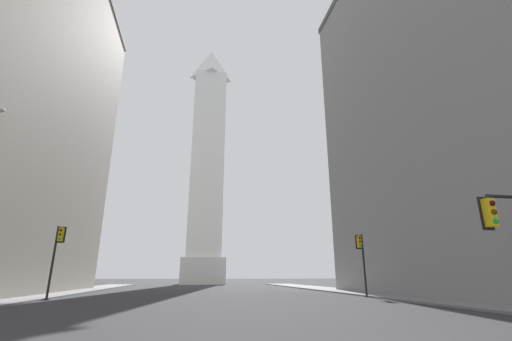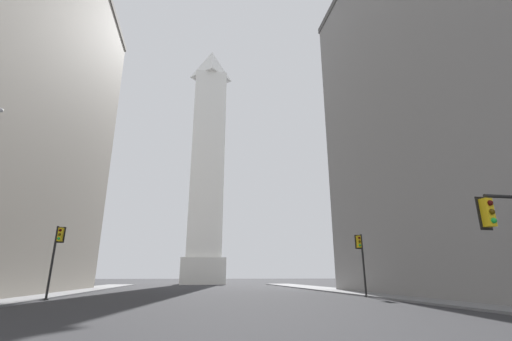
# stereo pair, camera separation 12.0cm
# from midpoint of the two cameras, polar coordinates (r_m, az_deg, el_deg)

# --- Properties ---
(sidewalk_right) EXTENTS (5.00, 92.00, 0.15)m
(sidewalk_right) POSITION_cam_midpoint_polar(r_m,az_deg,el_deg) (34.76, 22.64, -18.82)
(sidewalk_right) COLOR slate
(sidewalk_right) RESTS_ON ground_plane
(obelisk) EXTENTS (9.45, 9.45, 58.86)m
(obelisk) POSITION_cam_midpoint_polar(r_m,az_deg,el_deg) (82.96, -8.07, 1.54)
(obelisk) COLOR silver
(obelisk) RESTS_ON ground_plane
(traffic_light_mid_left) EXTENTS (0.79, 0.51, 5.83)m
(traffic_light_mid_left) POSITION_cam_midpoint_polar(r_m,az_deg,el_deg) (33.15, -30.29, -11.42)
(traffic_light_mid_left) COLOR black
(traffic_light_mid_left) RESTS_ON ground_plane
(traffic_light_mid_right) EXTENTS (0.78, 0.50, 5.62)m
(traffic_light_mid_right) POSITION_cam_midpoint_polar(r_m,az_deg,el_deg) (34.38, 17.24, -13.29)
(traffic_light_mid_right) COLOR black
(traffic_light_mid_right) RESTS_ON ground_plane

